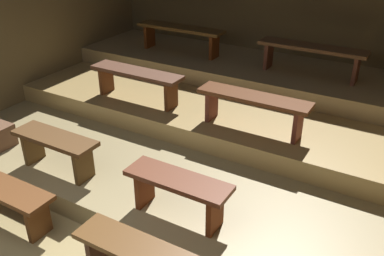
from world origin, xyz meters
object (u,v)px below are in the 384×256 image
at_px(bench_middle_left, 137,77).
at_px(bench_upper_right, 312,52).
at_px(bench_lower_right, 178,188).
at_px(bench_lower_left, 56,145).
at_px(bench_upper_left, 180,32).
at_px(bench_floor_left, 7,196).
at_px(bench_floor_right, 135,255).
at_px(bench_middle_right, 254,103).
at_px(wooden_crate_lower, 0,136).

relative_size(bench_middle_left, bench_upper_right, 0.90).
height_order(bench_lower_right, bench_upper_right, bench_upper_right).
bearing_deg(bench_lower_left, bench_upper_left, 95.41).
distance_m(bench_lower_left, bench_lower_right, 1.51).
xyz_separation_m(bench_floor_left, bench_lower_right, (1.52, 0.66, 0.24)).
relative_size(bench_floor_right, bench_upper_left, 0.72).
distance_m(bench_lower_right, bench_middle_right, 1.54).
distance_m(bench_floor_left, bench_middle_left, 2.23).
bearing_deg(bench_upper_left, bench_lower_right, -58.75).
bearing_deg(bench_floor_left, bench_middle_left, 91.52).
height_order(bench_upper_left, wooden_crate_lower, bench_upper_left).
bearing_deg(bench_upper_right, bench_middle_left, -142.18).
bearing_deg(bench_upper_left, wooden_crate_lower, -103.54).
relative_size(bench_floor_right, bench_middle_right, 0.80).
xyz_separation_m(bench_lower_left, bench_lower_right, (1.51, 0.00, 0.00)).
bearing_deg(bench_lower_right, wooden_crate_lower, 179.30).
relative_size(bench_lower_left, wooden_crate_lower, 3.66).
xyz_separation_m(bench_middle_left, bench_upper_left, (-0.22, 1.44, 0.24)).
bearing_deg(bench_upper_left, bench_lower_left, -84.59).
xyz_separation_m(bench_middle_right, bench_upper_right, (0.22, 1.44, 0.24)).
height_order(bench_floor_right, wooden_crate_lower, wooden_crate_lower).
relative_size(bench_lower_right, bench_middle_left, 0.75).
bearing_deg(bench_upper_right, wooden_crate_lower, -133.51).
height_order(bench_lower_left, bench_upper_right, bench_upper_right).
xyz_separation_m(bench_floor_left, bench_upper_right, (1.80, 3.61, 0.73)).
xyz_separation_m(bench_floor_right, bench_lower_right, (-0.01, 0.66, 0.24)).
height_order(bench_lower_right, bench_middle_left, bench_middle_left).
bearing_deg(bench_middle_right, bench_lower_right, -92.42).
relative_size(bench_lower_left, bench_upper_right, 0.68).
xyz_separation_m(bench_middle_left, bench_middle_right, (1.64, 0.00, 0.00)).
relative_size(bench_floor_left, bench_lower_right, 1.06).
bearing_deg(bench_middle_left, bench_lower_right, -43.82).
xyz_separation_m(bench_upper_right, wooden_crate_lower, (-2.78, -2.93, -0.67)).
relative_size(bench_middle_left, bench_upper_left, 0.90).
xyz_separation_m(bench_upper_left, bench_upper_right, (2.07, 0.00, 0.00)).
bearing_deg(bench_middle_left, bench_lower_left, -87.58).
distance_m(bench_floor_right, bench_upper_left, 4.10).
relative_size(bench_lower_right, bench_middle_right, 0.75).
distance_m(bench_floor_right, bench_upper_right, 3.70).
xyz_separation_m(bench_lower_right, wooden_crate_lower, (-2.50, 0.03, -0.18)).
bearing_deg(bench_floor_left, bench_lower_right, 23.38).
bearing_deg(bench_floor_left, bench_floor_right, 0.00).
distance_m(bench_middle_left, bench_upper_right, 2.36).
bearing_deg(wooden_crate_lower, bench_lower_right, -0.70).
distance_m(bench_lower_right, bench_upper_right, 3.01).
xyz_separation_m(bench_floor_right, bench_middle_left, (-1.58, 2.17, 0.49)).
bearing_deg(bench_upper_right, bench_floor_left, -116.48).
bearing_deg(bench_floor_right, bench_middle_left, 126.11).
bearing_deg(bench_floor_left, bench_upper_right, 63.52).
bearing_deg(bench_upper_right, bench_middle_right, -98.51).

